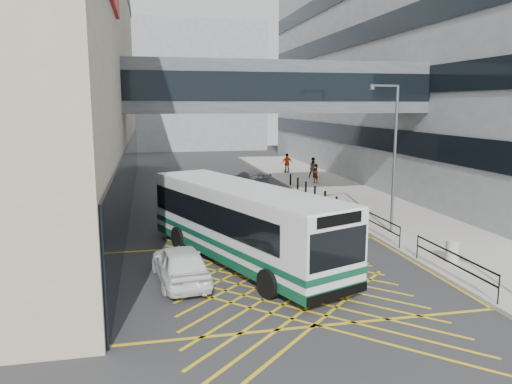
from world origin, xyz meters
TOP-DOWN VIEW (x-y plane):
  - ground at (0.00, 0.00)m, footprint 120.00×120.00m
  - building_right at (23.98, 24.00)m, footprint 24.09×44.00m
  - building_far at (-2.00, 60.00)m, footprint 28.00×16.00m
  - skybridge at (3.00, 12.00)m, footprint 20.00×4.10m
  - pavement at (9.00, 15.00)m, footprint 6.00×54.00m
  - box_junction at (0.00, 0.00)m, footprint 12.00×9.00m
  - bus at (-1.09, 1.99)m, footprint 6.73×11.69m
  - car_white at (-3.70, 0.10)m, footprint 2.42×4.81m
  - car_dark at (1.02, 8.21)m, footprint 3.06×5.16m
  - car_silver at (3.05, 20.56)m, footprint 2.89×4.95m
  - street_lamp at (6.98, 4.71)m, footprint 1.66×0.44m
  - litter_bin at (7.27, -0.27)m, footprint 0.52×0.52m
  - kerb_railings at (6.15, 1.78)m, footprint 0.05×12.54m
  - bollards at (6.25, 15.00)m, footprint 0.14×10.14m
  - pedestrian_a at (8.58, 20.73)m, footprint 0.75×0.68m
  - pedestrian_b at (9.36, 23.56)m, footprint 0.87×0.51m
  - pedestrian_c at (7.98, 27.17)m, footprint 1.11×0.60m

SIDE VIEW (x-z plane):
  - ground at x=0.00m, z-range 0.00..0.00m
  - box_junction at x=0.00m, z-range 0.00..0.01m
  - pavement at x=9.00m, z-range 0.00..0.16m
  - bollards at x=6.25m, z-range 0.16..1.06m
  - litter_bin at x=7.27m, z-range 0.16..1.07m
  - car_silver at x=3.05m, z-range 0.00..1.44m
  - car_white at x=-3.70m, z-range 0.00..1.47m
  - car_dark at x=1.02m, z-range 0.00..1.51m
  - kerb_railings at x=6.15m, z-range 0.38..1.38m
  - pedestrian_a at x=8.58m, z-range 0.16..1.72m
  - pedestrian_b at x=9.36m, z-range 0.16..1.94m
  - pedestrian_c at x=7.98m, z-range 0.16..1.97m
  - bus at x=-1.09m, z-range 0.12..3.35m
  - street_lamp at x=6.98m, z-range 0.67..7.94m
  - skybridge at x=3.00m, z-range 6.00..9.00m
  - building_far at x=-2.00m, z-range 0.00..18.00m
  - building_right at x=23.98m, z-range 0.00..20.00m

